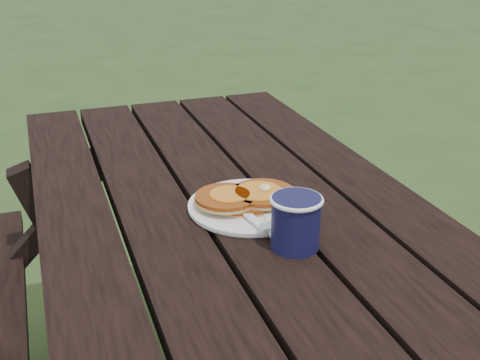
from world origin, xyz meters
name	(u,v)px	position (x,y,z in m)	size (l,w,h in m)	color
plate	(250,206)	(0.02, 0.11, 0.76)	(0.24, 0.24, 0.01)	white
pancake_stack	(246,197)	(0.02, 0.12, 0.77)	(0.20, 0.13, 0.04)	#974411
knife	(269,213)	(0.04, 0.06, 0.76)	(0.02, 0.18, 0.01)	white
fork	(251,218)	(0.00, 0.04, 0.77)	(0.03, 0.16, 0.01)	white
coffee_cup	(296,219)	(0.05, -0.05, 0.80)	(0.09, 0.09, 0.09)	#121239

